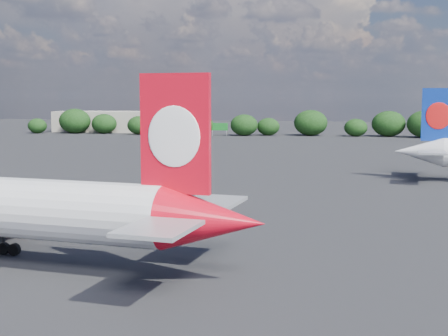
# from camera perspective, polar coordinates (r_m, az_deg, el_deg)

# --- Properties ---
(ground) EXTENTS (500.00, 500.00, 0.00)m
(ground) POSITION_cam_1_polar(r_m,az_deg,el_deg) (103.79, -3.54, -1.18)
(ground) COLOR black
(ground) RESTS_ON ground
(terminal_building) EXTENTS (42.00, 16.00, 8.00)m
(terminal_building) POSITION_cam_1_polar(r_m,az_deg,el_deg) (248.95, -10.35, 4.20)
(terminal_building) COLOR gray
(terminal_building) RESTS_ON ground
(highway_sign) EXTENTS (6.00, 0.30, 4.50)m
(highway_sign) POSITION_cam_1_polar(r_m,az_deg,el_deg) (220.20, -0.42, 3.78)
(highway_sign) COLOR #14651E
(highway_sign) RESTS_ON ground
(billboard_yellow) EXTENTS (5.00, 0.30, 5.50)m
(billboard_yellow) POSITION_cam_1_polar(r_m,az_deg,el_deg) (222.13, 7.52, 3.94)
(billboard_yellow) COLOR gold
(billboard_yellow) RESTS_ON ground
(horizon_treeline) EXTENTS (202.05, 16.41, 9.24)m
(horizon_treeline) POSITION_cam_1_polar(r_m,az_deg,el_deg) (220.05, 8.41, 3.94)
(horizon_treeline) COLOR black
(horizon_treeline) RESTS_ON ground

